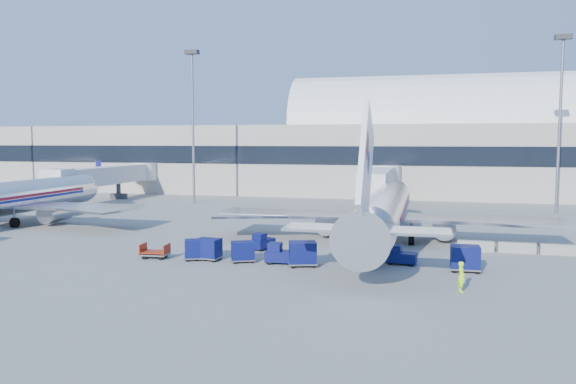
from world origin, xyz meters
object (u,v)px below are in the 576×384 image
(mast_west, at_px, (193,104))
(tug_left, at_px, (262,242))
(cart_solo_near, at_px, (303,253))
(ramp_worker, at_px, (461,277))
(mast_east, at_px, (561,98))
(tug_lead, at_px, (281,254))
(cart_open_red, at_px, (155,253))
(tug_right, at_px, (400,256))
(cart_train_b, at_px, (208,249))
(jetbridge_near, at_px, (381,180))
(jetbridge_mid, at_px, (111,175))
(airliner_mid, at_px, (0,199))
(airliner_main, at_px, (383,211))
(cart_train_c, at_px, (196,249))
(cart_train_a, at_px, (243,251))
(cart_solo_far, at_px, (465,258))
(barrier_near, at_px, (475,246))
(barrier_mid, at_px, (517,248))

(mast_west, height_order, tug_left, mast_west)
(cart_solo_near, relative_size, ramp_worker, 1.30)
(mast_east, relative_size, cart_solo_near, 9.10)
(tug_lead, distance_m, cart_open_red, 10.27)
(tug_right, distance_m, cart_train_b, 14.94)
(jetbridge_near, relative_size, cart_train_b, 13.28)
(jetbridge_mid, distance_m, mast_west, 18.06)
(airliner_mid, xyz_separation_m, cart_solo_near, (36.93, -11.71, -1.94))
(mast_east, bearing_deg, airliner_main, -128.11)
(airliner_main, bearing_deg, cart_train_c, -139.82)
(jetbridge_near, distance_m, tug_lead, 38.01)
(cart_train_b, xyz_separation_m, ramp_worker, (18.85, -4.88, 0.05))
(mast_west, bearing_deg, cart_train_a, -61.43)
(tug_left, bearing_deg, cart_open_red, 147.42)
(airliner_mid, relative_size, cart_open_red, 16.79)
(cart_solo_near, height_order, cart_solo_far, cart_solo_far)
(cart_solo_far, bearing_deg, mast_east, 68.20)
(tug_lead, distance_m, cart_train_b, 5.88)
(airliner_mid, distance_m, ramp_worker, 50.80)
(airliner_mid, distance_m, mast_west, 30.57)
(jetbridge_near, bearing_deg, airliner_mid, -146.41)
(jetbridge_near, xyz_separation_m, cart_solo_far, (9.06, -36.84, -2.93))
(jetbridge_mid, xyz_separation_m, mast_west, (14.40, -0.81, 10.86))
(mast_west, bearing_deg, cart_solo_near, -56.18)
(mast_east, height_order, cart_solo_far, mast_east)
(tug_left, relative_size, cart_solo_far, 1.15)
(jetbridge_near, bearing_deg, mast_west, -178.32)
(mast_east, distance_m, ramp_worker, 46.16)
(tug_lead, distance_m, ramp_worker, 13.90)
(airliner_main, height_order, cart_solo_far, airliner_main)
(airliner_main, bearing_deg, cart_train_a, -130.90)
(mast_east, distance_m, cart_solo_near, 46.94)
(jetbridge_near, xyz_separation_m, mast_east, (22.40, -0.81, 10.86))
(mast_west, bearing_deg, jetbridge_near, 1.68)
(barrier_near, relative_size, tug_right, 1.27)
(airliner_mid, bearing_deg, mast_west, 64.79)
(airliner_mid, height_order, cart_train_c, airliner_mid)
(tug_right, bearing_deg, jetbridge_mid, 148.53)
(tug_lead, xyz_separation_m, tug_right, (8.91, 2.04, -0.06))
(jetbridge_mid, height_order, cart_train_a, jetbridge_mid)
(mast_east, bearing_deg, cart_train_a, -129.00)
(tug_lead, bearing_deg, barrier_mid, 23.75)
(tug_lead, bearing_deg, cart_solo_far, 1.18)
(cart_train_a, bearing_deg, ramp_worker, -41.94)
(cart_train_b, relative_size, cart_solo_far, 0.96)
(tug_left, height_order, ramp_worker, ramp_worker)
(cart_train_a, height_order, ramp_worker, ramp_worker)
(airliner_mid, relative_size, barrier_near, 12.42)
(tug_right, relative_size, cart_train_a, 1.06)
(jetbridge_near, relative_size, barrier_near, 9.17)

